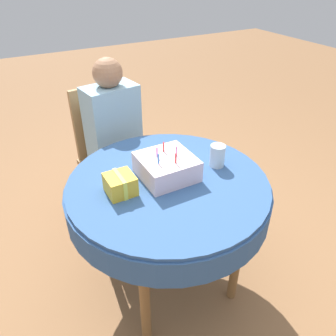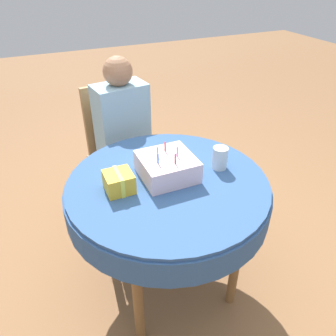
{
  "view_description": "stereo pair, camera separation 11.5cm",
  "coord_description": "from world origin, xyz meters",
  "px_view_note": "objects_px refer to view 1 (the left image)",
  "views": [
    {
      "loc": [
        -0.63,
        -1.15,
        1.69
      ],
      "look_at": [
        0.01,
        0.01,
        0.82
      ],
      "focal_mm": 35.0,
      "sensor_mm": 36.0,
      "label": 1
    },
    {
      "loc": [
        -0.53,
        -1.2,
        1.69
      ],
      "look_at": [
        0.01,
        0.01,
        0.82
      ],
      "focal_mm": 35.0,
      "sensor_mm": 36.0,
      "label": 2
    }
  ],
  "objects_px": {
    "drinking_glass": "(218,156)",
    "gift_box": "(120,184)",
    "birthday_cake": "(167,167)",
    "person": "(114,131)",
    "chair": "(110,150)"
  },
  "relations": [
    {
      "from": "drinking_glass",
      "to": "gift_box",
      "type": "relative_size",
      "value": 0.87
    },
    {
      "from": "birthday_cake",
      "to": "drinking_glass",
      "type": "xyz_separation_m",
      "value": [
        0.28,
        -0.04,
        0.0
      ]
    },
    {
      "from": "gift_box",
      "to": "birthday_cake",
      "type": "bearing_deg",
      "value": 4.05
    },
    {
      "from": "person",
      "to": "drinking_glass",
      "type": "relative_size",
      "value": 9.98
    },
    {
      "from": "gift_box",
      "to": "chair",
      "type": "bearing_deg",
      "value": 74.91
    },
    {
      "from": "chair",
      "to": "person",
      "type": "relative_size",
      "value": 0.81
    },
    {
      "from": "chair",
      "to": "gift_box",
      "type": "relative_size",
      "value": 7.06
    },
    {
      "from": "chair",
      "to": "person",
      "type": "bearing_deg",
      "value": -90.0
    },
    {
      "from": "person",
      "to": "gift_box",
      "type": "distance_m",
      "value": 0.77
    },
    {
      "from": "chair",
      "to": "gift_box",
      "type": "height_order",
      "value": "chair"
    },
    {
      "from": "drinking_glass",
      "to": "gift_box",
      "type": "distance_m",
      "value": 0.53
    },
    {
      "from": "birthday_cake",
      "to": "gift_box",
      "type": "xyz_separation_m",
      "value": [
        -0.25,
        -0.02,
        -0.01
      ]
    },
    {
      "from": "chair",
      "to": "drinking_glass",
      "type": "distance_m",
      "value": 0.96
    },
    {
      "from": "chair",
      "to": "birthday_cake",
      "type": "height_order",
      "value": "chair"
    },
    {
      "from": "person",
      "to": "gift_box",
      "type": "xyz_separation_m",
      "value": [
        -0.24,
        -0.72,
        0.11
      ]
    }
  ]
}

